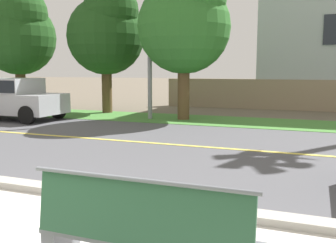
# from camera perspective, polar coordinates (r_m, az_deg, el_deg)

# --- Properties ---
(ground_plane) EXTENTS (140.00, 140.00, 0.00)m
(ground_plane) POSITION_cam_1_polar(r_m,az_deg,el_deg) (10.72, 6.94, -2.27)
(ground_plane) COLOR #665B4C
(curb_edge) EXTENTS (44.00, 0.30, 0.11)m
(curb_edge) POSITION_cam_1_polar(r_m,az_deg,el_deg) (5.56, -7.90, -11.17)
(curb_edge) COLOR #ADA89E
(curb_edge) RESTS_ON ground_plane
(street_asphalt) EXTENTS (52.00, 8.00, 0.01)m
(street_asphalt) POSITION_cam_1_polar(r_m,az_deg,el_deg) (9.30, 4.65, -3.75)
(street_asphalt) COLOR #515156
(street_asphalt) RESTS_ON ground_plane
(road_centre_line) EXTENTS (48.00, 0.14, 0.01)m
(road_centre_line) POSITION_cam_1_polar(r_m,az_deg,el_deg) (9.30, 4.65, -3.72)
(road_centre_line) COLOR #E0CC4C
(road_centre_line) RESTS_ON ground_plane
(far_verge_grass) EXTENTS (48.00, 2.80, 0.02)m
(far_verge_grass) POSITION_cam_1_polar(r_m,az_deg,el_deg) (13.87, 10.28, -0.03)
(far_verge_grass) COLOR #478438
(far_verge_grass) RESTS_ON ground_plane
(bench_right) EXTENTS (1.94, 0.48, 1.01)m
(bench_right) POSITION_cam_1_polar(r_m,az_deg,el_deg) (3.35, -3.50, -16.75)
(bench_right) COLOR slate
(bench_right) RESTS_ON ground_plane
(car_silver_near) EXTENTS (4.30, 1.86, 1.54)m
(car_silver_near) POSITION_cam_1_polar(r_m,az_deg,el_deg) (15.50, -22.73, 3.44)
(car_silver_near) COLOR #B2B5BC
(car_silver_near) RESTS_ON ground_plane
(shade_tree_far_left) EXTENTS (3.23, 3.23, 5.34)m
(shade_tree_far_left) POSITION_cam_1_polar(r_m,az_deg,el_deg) (18.27, -21.28, 12.27)
(shade_tree_far_left) COLOR brown
(shade_tree_far_left) RESTS_ON ground_plane
(shade_tree_left) EXTENTS (3.26, 3.26, 5.38)m
(shade_tree_left) POSITION_cam_1_polar(r_m,az_deg,el_deg) (16.67, -9.05, 13.27)
(shade_tree_left) COLOR brown
(shade_tree_left) RESTS_ON ground_plane
(shade_tree_centre) EXTENTS (3.38, 3.38, 5.58)m
(shade_tree_centre) POSITION_cam_1_polar(r_m,az_deg,el_deg) (14.21, 2.72, 14.88)
(shade_tree_centre) COLOR brown
(shade_tree_centre) RESTS_ON ground_plane
(garden_wall) EXTENTS (13.00, 0.36, 1.40)m
(garden_wall) POSITION_cam_1_polar(r_m,az_deg,el_deg) (18.51, 19.47, 3.72)
(garden_wall) COLOR gray
(garden_wall) RESTS_ON ground_plane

